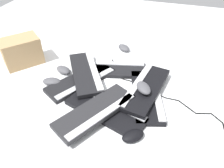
{
  "coord_description": "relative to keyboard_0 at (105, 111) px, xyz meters",
  "views": [
    {
      "loc": [
        0.99,
        0.26,
        0.84
      ],
      "look_at": [
        0.03,
        -0.03,
        0.03
      ],
      "focal_mm": 35.0,
      "sensor_mm": 36.0,
      "label": 1
    }
  ],
  "objects": [
    {
      "name": "ground_plane",
      "position": [
        -0.23,
        0.01,
        -0.01
      ],
      "size": [
        3.2,
        3.2,
        0.0
      ],
      "primitive_type": "plane",
      "color": "white"
    },
    {
      "name": "keyboard_0",
      "position": [
        0.0,
        0.0,
        0.0
      ],
      "size": [
        0.28,
        0.46,
        0.03
      ],
      "color": "black",
      "rests_on": "ground"
    },
    {
      "name": "keyboard_1",
      "position": [
        -0.18,
        0.19,
        0.0
      ],
      "size": [
        0.46,
        0.27,
        0.03
      ],
      "color": "black",
      "rests_on": "ground"
    },
    {
      "name": "keyboard_2",
      "position": [
        -0.37,
        -0.07,
        0.0
      ],
      "size": [
        0.25,
        0.46,
        0.03
      ],
      "color": "black",
      "rests_on": "ground"
    },
    {
      "name": "keyboard_3",
      "position": [
        -0.2,
        -0.22,
        0.0
      ],
      "size": [
        0.46,
        0.35,
        0.03
      ],
      "color": "black",
      "rests_on": "ground"
    },
    {
      "name": "keyboard_4",
      "position": [
        0.05,
        -0.03,
        0.03
      ],
      "size": [
        0.46,
        0.35,
        0.03
      ],
      "color": "#232326",
      "rests_on": "keyboard_0"
    },
    {
      "name": "keyboard_5",
      "position": [
        -0.25,
        -0.21,
        0.03
      ],
      "size": [
        0.45,
        0.36,
        0.03
      ],
      "color": "black",
      "rests_on": "keyboard_3"
    },
    {
      "name": "keyboard_6",
      "position": [
        -0.21,
        0.17,
        0.03
      ],
      "size": [
        0.46,
        0.23,
        0.03
      ],
      "color": "black",
      "rests_on": "keyboard_1"
    },
    {
      "name": "mouse_0",
      "position": [
        -0.16,
        0.17,
        0.07
      ],
      "size": [
        0.13,
        0.12,
        0.04
      ],
      "primitive_type": "ellipsoid",
      "rotation": [
        0.0,
        0.0,
        0.61
      ],
      "color": "#4C4C51",
      "rests_on": "keyboard_6"
    },
    {
      "name": "mouse_1",
      "position": [
        -0.13,
        -0.39,
        0.01
      ],
      "size": [
        0.09,
        0.12,
        0.04
      ],
      "primitive_type": "ellipsoid",
      "rotation": [
        0.0,
        0.0,
        1.76
      ],
      "color": "#4C4C51",
      "rests_on": "ground"
    },
    {
      "name": "mouse_2",
      "position": [
        -0.66,
        -0.07,
        0.01
      ],
      "size": [
        0.12,
        0.13,
        0.04
      ],
      "primitive_type": "ellipsoid",
      "rotation": [
        0.0,
        0.0,
        4.03
      ],
      "color": "#4C4C51",
      "rests_on": "ground"
    },
    {
      "name": "mouse_3",
      "position": [
        0.12,
        0.17,
        0.01
      ],
      "size": [
        0.12,
        0.13,
        0.04
      ],
      "primitive_type": "ellipsoid",
      "rotation": [
        0.0,
        0.0,
        5.45
      ],
      "color": "black",
      "rests_on": "ground"
    },
    {
      "name": "mouse_4",
      "position": [
        -0.26,
        -0.38,
        0.01
      ],
      "size": [
        0.11,
        0.13,
        0.04
      ],
      "primitive_type": "ellipsoid",
      "rotation": [
        0.0,
        0.0,
        1.14
      ],
      "color": "#4C4C51",
      "rests_on": "ground"
    },
    {
      "name": "cable_0",
      "position": [
        -0.25,
        0.23,
        -0.01
      ],
      "size": [
        0.47,
        0.72,
        0.01
      ],
      "color": "black",
      "rests_on": "ground"
    },
    {
      "name": "cardboard_box",
      "position": [
        -0.29,
        -0.69,
        0.08
      ],
      "size": [
        0.29,
        0.28,
        0.18
      ],
      "primitive_type": "cube",
      "rotation": [
        0.0,
        0.0,
        2.45
      ],
      "color": "tan",
      "rests_on": "ground"
    }
  ]
}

